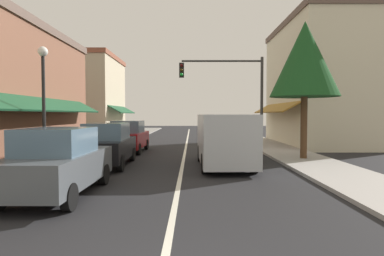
% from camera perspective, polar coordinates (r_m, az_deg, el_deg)
% --- Properties ---
extents(ground_plane, '(80.00, 80.00, 0.00)m').
position_cam_1_polar(ground_plane, '(21.18, -0.85, -3.37)').
color(ground_plane, black).
extents(sidewalk_left, '(2.60, 56.00, 0.12)m').
position_cam_1_polar(sidewalk_left, '(21.98, -15.36, -3.09)').
color(sidewalk_left, gray).
rests_on(sidewalk_left, ground).
extents(sidewalk_right, '(2.60, 56.00, 0.12)m').
position_cam_1_polar(sidewalk_right, '(21.78, 13.79, -3.12)').
color(sidewalk_right, '#A39E99').
rests_on(sidewalk_right, ground).
extents(lane_center_stripe, '(0.14, 52.00, 0.01)m').
position_cam_1_polar(lane_center_stripe, '(21.18, -0.85, -3.36)').
color(lane_center_stripe, silver).
rests_on(lane_center_stripe, ground).
extents(storefront_right_block, '(6.52, 10.20, 8.58)m').
position_cam_1_polar(storefront_right_block, '(24.86, 21.64, 7.22)').
color(storefront_right_block, beige).
rests_on(storefront_right_block, ground).
extents(storefront_far_left, '(5.74, 8.20, 7.63)m').
position_cam_1_polar(storefront_far_left, '(32.51, -16.66, 5.27)').
color(storefront_far_left, '#BCAD8E').
rests_on(storefront_far_left, ground).
extents(parked_car_nearest_left, '(1.81, 4.12, 1.77)m').
position_cam_1_polar(parked_car_nearest_left, '(9.15, -22.13, -5.58)').
color(parked_car_nearest_left, '#4C5156').
rests_on(parked_car_nearest_left, ground).
extents(parked_car_second_left, '(1.86, 4.14, 1.77)m').
position_cam_1_polar(parked_car_second_left, '(13.78, -14.36, -2.86)').
color(parked_car_second_left, black).
rests_on(parked_car_second_left, ground).
extents(parked_car_third_left, '(1.82, 4.12, 1.77)m').
position_cam_1_polar(parked_car_third_left, '(18.62, -10.82, -1.49)').
color(parked_car_third_left, maroon).
rests_on(parked_car_third_left, ground).
extents(van_in_lane, '(2.09, 5.22, 2.12)m').
position_cam_1_polar(van_in_lane, '(13.30, 5.85, -1.83)').
color(van_in_lane, '#B2B7BC').
rests_on(van_in_lane, ground).
extents(traffic_signal_mast_arm, '(5.29, 0.50, 5.73)m').
position_cam_1_polar(traffic_signal_mast_arm, '(20.76, 7.43, 7.35)').
color(traffic_signal_mast_arm, '#333333').
rests_on(traffic_signal_mast_arm, ground).
extents(street_lamp_left_near, '(0.36, 0.36, 4.58)m').
position_cam_1_polar(street_lamp_left_near, '(13.07, -24.33, 6.48)').
color(street_lamp_left_near, black).
rests_on(street_lamp_left_near, ground).
extents(tree_right_near, '(3.10, 3.10, 6.34)m').
position_cam_1_polar(tree_right_near, '(15.90, 19.36, 11.24)').
color(tree_right_near, '#4C331E').
rests_on(tree_right_near, ground).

